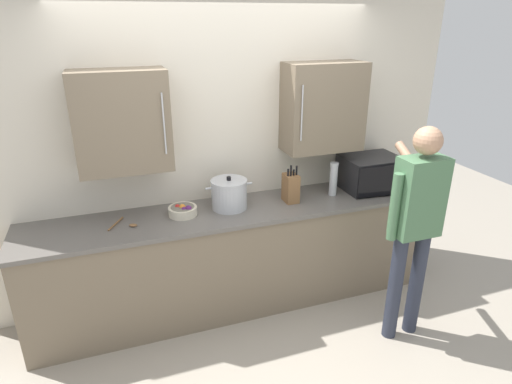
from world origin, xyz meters
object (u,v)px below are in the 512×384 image
at_px(microwave_oven, 369,173).
at_px(wooden_spoon, 124,224).
at_px(stock_pot, 229,194).
at_px(person_figure, 415,218).
at_px(knife_block, 291,188).
at_px(thermos_flask, 333,179).
at_px(fruit_bowl, 183,210).

height_order(microwave_oven, wooden_spoon, microwave_oven).
xyz_separation_m(stock_pot, person_figure, (1.17, -0.87, -0.01)).
height_order(knife_block, stock_pot, knife_block).
relative_size(microwave_oven, thermos_flask, 1.72).
height_order(knife_block, thermos_flask, knife_block).
bearing_deg(person_figure, microwave_oven, 79.42).
bearing_deg(knife_block, fruit_bowl, 178.18).
distance_m(knife_block, person_figure, 1.04).
bearing_deg(fruit_bowl, wooden_spoon, -175.23).
bearing_deg(fruit_bowl, thermos_flask, -0.94).
bearing_deg(person_figure, knife_block, 127.72).
bearing_deg(thermos_flask, person_figure, -74.97).
relative_size(wooden_spoon, thermos_flask, 0.75).
relative_size(knife_block, person_figure, 0.19).
bearing_deg(stock_pot, wooden_spoon, -176.37).
bearing_deg(microwave_oven, wooden_spoon, -178.88).
bearing_deg(knife_block, thermos_flask, 1.05).
xyz_separation_m(microwave_oven, wooden_spoon, (-2.18, -0.04, -0.14)).
distance_m(wooden_spoon, stock_pot, 0.86).
relative_size(microwave_oven, fruit_bowl, 2.27).
relative_size(wooden_spoon, person_figure, 0.13).
relative_size(wooden_spoon, stock_pot, 0.57).
height_order(wooden_spoon, knife_block, knife_block).
xyz_separation_m(wooden_spoon, fruit_bowl, (0.46, 0.04, 0.03)).
bearing_deg(fruit_bowl, microwave_oven, 0.15).
xyz_separation_m(fruit_bowl, thermos_flask, (1.34, -0.02, 0.11)).
bearing_deg(person_figure, fruit_bowl, 151.42).
bearing_deg(wooden_spoon, stock_pot, 3.63).
xyz_separation_m(wooden_spoon, stock_pot, (0.85, 0.05, 0.11)).
distance_m(knife_block, stock_pot, 0.54).
bearing_deg(person_figure, wooden_spoon, 158.08).
distance_m(microwave_oven, fruit_bowl, 1.72).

